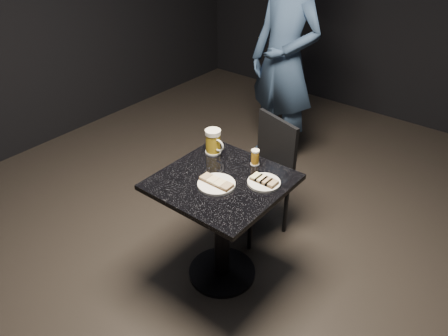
% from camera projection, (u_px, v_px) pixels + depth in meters
% --- Properties ---
extents(floor, '(6.00, 6.00, 0.00)m').
position_uv_depth(floor, '(222.00, 273.00, 2.90)').
color(floor, black).
rests_on(floor, ground).
extents(plate_large, '(0.21, 0.21, 0.01)m').
position_uv_depth(plate_large, '(216.00, 184.00, 2.44)').
color(plate_large, white).
rests_on(plate_large, table).
extents(plate_small, '(0.19, 0.19, 0.01)m').
position_uv_depth(plate_small, '(264.00, 182.00, 2.46)').
color(plate_small, silver).
rests_on(plate_small, table).
extents(patron, '(0.73, 0.53, 1.85)m').
position_uv_depth(patron, '(285.00, 61.00, 3.68)').
color(patron, navy).
rests_on(patron, floor).
extents(table, '(0.70, 0.70, 0.75)m').
position_uv_depth(table, '(222.00, 213.00, 2.62)').
color(table, black).
rests_on(table, floor).
extents(beer_mug, '(0.15, 0.10, 0.16)m').
position_uv_depth(beer_mug, '(213.00, 142.00, 2.71)').
color(beer_mug, silver).
rests_on(beer_mug, table).
extents(beer_tumbler, '(0.05, 0.05, 0.10)m').
position_uv_depth(beer_tumbler, '(255.00, 157.00, 2.61)').
color(beer_tumbler, white).
rests_on(beer_tumbler, table).
extents(chair, '(0.47, 0.47, 0.86)m').
position_uv_depth(chair, '(263.00, 169.00, 3.05)').
color(chair, black).
rests_on(chair, floor).
extents(canapes_on_plate_large, '(0.20, 0.07, 0.02)m').
position_uv_depth(canapes_on_plate_large, '(216.00, 182.00, 2.44)').
color(canapes_on_plate_large, '#4C3521').
rests_on(canapes_on_plate_large, plate_large).
extents(canapes_on_plate_small, '(0.16, 0.07, 0.02)m').
position_uv_depth(canapes_on_plate_small, '(264.00, 180.00, 2.45)').
color(canapes_on_plate_small, '#4C3521').
rests_on(canapes_on_plate_small, plate_small).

